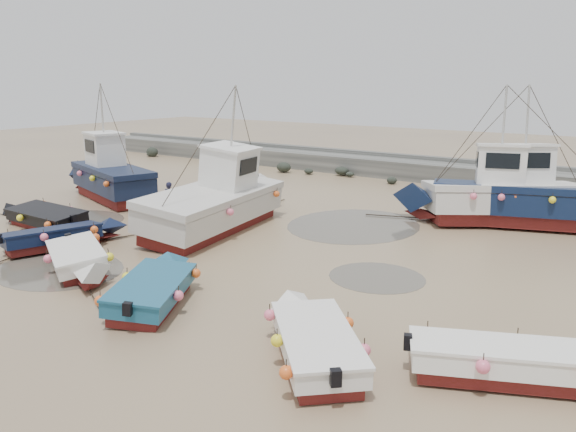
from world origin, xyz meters
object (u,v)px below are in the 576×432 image
object	(u,v)px
cabin_boat_1	(219,199)
cabin_boat_2	(508,197)
dinghy_3	(519,360)
cabin_boat_3	(517,195)
dinghy_5	(79,258)
dinghy_1	(62,234)
dinghy_4	(43,215)
person	(170,215)
dinghy_2	(155,285)
dinghy_6	(313,335)
cabin_boat_0	(108,174)

from	to	relation	value
cabin_boat_1	cabin_boat_2	xyz separation A→B (m)	(10.31, 7.86, 0.01)
dinghy_3	cabin_boat_3	distance (m)	15.01
cabin_boat_2	cabin_boat_3	bearing A→B (deg)	-47.06
dinghy_5	cabin_boat_3	size ratio (longest dim) A/B	0.59
dinghy_1	dinghy_4	distance (m)	3.99
person	dinghy_4	bearing A→B (deg)	34.36
dinghy_2	cabin_boat_3	bearing A→B (deg)	39.25
dinghy_1	person	xyz separation A→B (m)	(-0.56, 6.21, -0.55)
dinghy_6	dinghy_1	bearing A→B (deg)	128.15
dinghy_5	cabin_boat_1	size ratio (longest dim) A/B	0.48
cabin_boat_1	dinghy_6	bearing A→B (deg)	-47.20
cabin_boat_2	dinghy_6	bearing A→B (deg)	159.64
dinghy_1	cabin_boat_1	xyz separation A→B (m)	(2.96, 5.88, 0.76)
cabin_boat_1	cabin_boat_2	world-z (taller)	same
dinghy_2	dinghy_6	bearing A→B (deg)	-30.60
dinghy_3	dinghy_6	size ratio (longest dim) A/B	1.21
dinghy_1	cabin_boat_3	xyz separation A→B (m)	(13.56, 14.25, 0.79)
dinghy_4	dinghy_2	bearing A→B (deg)	-106.02
dinghy_6	cabin_boat_1	bearing A→B (deg)	98.38
dinghy_2	cabin_boat_2	bearing A→B (deg)	39.48
dinghy_4	cabin_boat_3	bearing A→B (deg)	-53.23
dinghy_1	cabin_boat_2	world-z (taller)	cabin_boat_2
dinghy_6	cabin_boat_1	xyz separation A→B (m)	(-9.90, 7.74, 0.76)
dinghy_3	cabin_boat_0	world-z (taller)	cabin_boat_0
cabin_boat_0	dinghy_6	bearing A→B (deg)	-97.70
dinghy_6	cabin_boat_2	xyz separation A→B (m)	(0.42, 15.60, 0.77)
dinghy_3	dinghy_4	distance (m)	20.93
cabin_boat_1	cabin_boat_3	size ratio (longest dim) A/B	1.23
dinghy_1	dinghy_5	world-z (taller)	same
dinghy_3	dinghy_1	bearing A→B (deg)	-115.44
dinghy_4	cabin_boat_2	world-z (taller)	cabin_boat_2
cabin_boat_3	person	xyz separation A→B (m)	(-14.11, -8.04, -1.34)
dinghy_4	person	xyz separation A→B (m)	(3.16, 4.74, -0.54)
person	cabin_boat_1	bearing A→B (deg)	152.61
cabin_boat_1	person	distance (m)	3.77
cabin_boat_0	person	distance (m)	6.00
dinghy_1	dinghy_3	size ratio (longest dim) A/B	0.96
cabin_boat_0	person	world-z (taller)	cabin_boat_0
dinghy_2	dinghy_3	distance (m)	10.04
dinghy_3	dinghy_6	distance (m)	4.56
person	cabin_boat_3	bearing A→B (deg)	-172.27
dinghy_4	dinghy_5	xyz separation A→B (m)	(6.88, -2.91, 0.01)
cabin_boat_2	cabin_boat_3	world-z (taller)	same
cabin_boat_2	cabin_boat_1	bearing A→B (deg)	108.46
dinghy_6	cabin_boat_1	distance (m)	12.59
cabin_boat_0	dinghy_1	bearing A→B (deg)	-120.97
cabin_boat_3	dinghy_2	bearing A→B (deg)	-55.43
cabin_boat_0	dinghy_3	bearing A→B (deg)	-90.14
dinghy_2	dinghy_4	world-z (taller)	same
dinghy_3	cabin_boat_1	bearing A→B (deg)	-137.97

